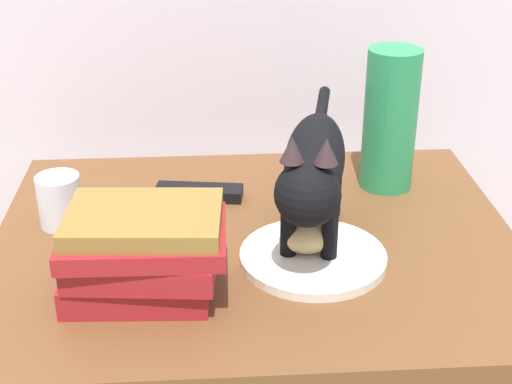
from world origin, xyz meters
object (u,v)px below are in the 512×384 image
(cat, at_px, (313,166))
(tv_remote, at_px, (199,192))
(candle_jar, at_px, (60,203))
(bread_roll, at_px, (309,236))
(plate, at_px, (313,257))
(book_stack, at_px, (142,252))
(side_table, at_px, (256,271))
(green_vase, at_px, (390,120))

(cat, xyz_separation_m, tv_remote, (-0.17, 0.17, -0.12))
(candle_jar, relative_size, tv_remote, 0.57)
(cat, relative_size, tv_remote, 3.15)
(candle_jar, bearing_deg, tv_remote, 20.04)
(bread_roll, xyz_separation_m, tv_remote, (-0.16, 0.21, -0.03))
(tv_remote, bearing_deg, plate, -44.46)
(cat, height_order, tv_remote, cat)
(book_stack, bearing_deg, bread_roll, 17.45)
(side_table, distance_m, green_vase, 0.35)
(side_table, height_order, tv_remote, tv_remote)
(bread_roll, distance_m, book_stack, 0.25)
(green_vase, xyz_separation_m, tv_remote, (-0.33, -0.03, -0.11))
(plate, distance_m, book_stack, 0.26)
(bread_roll, relative_size, tv_remote, 0.53)
(bread_roll, relative_size, book_stack, 0.36)
(side_table, bearing_deg, tv_remote, 121.30)
(plate, relative_size, bread_roll, 2.73)
(cat, distance_m, green_vase, 0.26)
(bread_roll, bearing_deg, cat, 78.60)
(green_vase, height_order, candle_jar, green_vase)
(green_vase, bearing_deg, plate, -123.20)
(plate, xyz_separation_m, tv_remote, (-0.17, 0.22, 0.00))
(bread_roll, height_order, candle_jar, candle_jar)
(bread_roll, bearing_deg, tv_remote, 127.26)
(side_table, relative_size, plate, 3.76)
(candle_jar, bearing_deg, plate, -19.96)
(tv_remote, bearing_deg, candle_jar, -151.58)
(bread_roll, height_order, book_stack, book_stack)
(book_stack, bearing_deg, green_vase, 37.97)
(plate, bearing_deg, bread_roll, 124.15)
(book_stack, relative_size, candle_jar, 2.65)
(bread_roll, bearing_deg, side_table, 137.43)
(side_table, bearing_deg, bread_roll, -42.57)
(cat, xyz_separation_m, book_stack, (-0.25, -0.12, -0.07))
(plate, bearing_deg, green_vase, 56.80)
(plate, bearing_deg, tv_remote, 127.16)
(plate, bearing_deg, book_stack, -164.61)
(side_table, xyz_separation_m, tv_remote, (-0.09, 0.15, 0.07))
(side_table, xyz_separation_m, plate, (0.08, -0.08, 0.07))
(side_table, height_order, green_vase, green_vase)
(book_stack, xyz_separation_m, candle_jar, (-0.15, 0.21, -0.03))
(green_vase, distance_m, tv_remote, 0.35)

